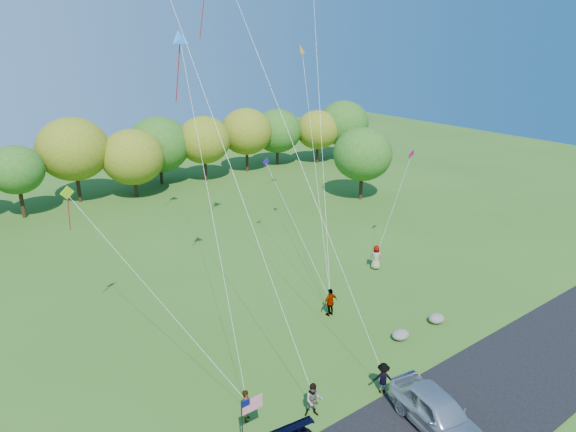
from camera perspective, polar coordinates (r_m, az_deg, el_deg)
name	(u,v)px	position (r m, az deg, el deg)	size (l,w,h in m)	color
ground	(320,411)	(25.03, 3.60, -20.85)	(140.00, 140.00, 0.00)	#2D5919
treeline	(35,166)	(52.16, -26.34, 5.02)	(74.95, 27.38, 8.62)	#332412
minivan_silver	(438,412)	(24.41, 16.29, -20.18)	(2.01, 4.98, 1.70)	#B3B6BE
flyer_a	(247,405)	(24.15, -4.62, -20.22)	(0.57, 0.37, 1.56)	#4C4C59
flyer_b	(314,400)	(24.29, 2.87, -19.75)	(0.81, 0.63, 1.66)	#4C4C59
flyer_c	(383,378)	(25.93, 10.52, -17.30)	(1.03, 0.59, 1.59)	#4C4C59
flyer_d	(330,302)	(31.61, 4.74, -9.52)	(1.04, 0.43, 1.78)	#4C4C59
flyer_e	(376,257)	(37.92, 9.76, -4.55)	(0.89, 0.58, 1.82)	#4C4C59
flag_assembly	(248,412)	(21.81, -4.42, -20.91)	(1.01, 0.66, 2.74)	black
boulder_near	(401,335)	(30.25, 12.40, -12.76)	(1.08, 0.84, 0.54)	gray
boulder_far	(436,318)	(32.30, 16.17, -10.87)	(1.04, 0.86, 0.54)	gray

